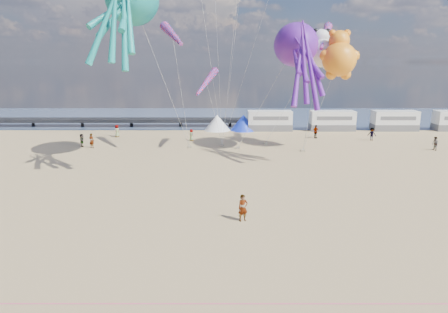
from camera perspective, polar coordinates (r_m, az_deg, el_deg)
ground at (r=22.68m, az=2.42°, el=-13.31°), size 120.00×120.00×0.00m
water at (r=75.94m, az=0.73°, el=5.65°), size 120.00×120.00×0.00m
pier at (r=70.32m, az=-22.70°, el=4.81°), size 60.00×3.00×0.50m
motorhome_0 at (r=61.26m, az=6.54°, el=5.12°), size 6.60×2.50×3.00m
motorhome_1 at (r=63.05m, az=15.18°, el=4.97°), size 6.60×2.50×3.00m
motorhome_2 at (r=66.16m, az=23.18°, el=4.73°), size 6.60×2.50×3.00m
tent_white at (r=60.93m, az=-0.99°, el=4.87°), size 4.00×4.00×2.40m
tent_blue at (r=60.99m, az=2.78°, el=4.86°), size 4.00×4.00×2.40m
rope_line at (r=18.34m, az=3.10°, el=-20.27°), size 34.00×0.03×0.03m
standing_person at (r=26.25m, az=2.72°, el=-7.35°), size 0.76×0.63×1.80m
beachgoer_0 at (r=53.04m, az=-4.68°, el=3.09°), size 0.65×0.67×1.54m
beachgoer_1 at (r=53.17m, az=27.93°, el=1.64°), size 0.68×0.89×1.63m
beachgoer_2 at (r=56.49m, az=20.37°, el=3.02°), size 1.03×0.94×1.73m
beachgoer_3 at (r=56.03m, az=12.95°, el=3.49°), size 1.36×1.19×1.82m
beachgoer_4 at (r=52.21m, az=-19.64°, el=2.21°), size 0.65×1.00×1.58m
beachgoer_5 at (r=50.91m, az=-18.38°, el=2.16°), size 1.74×1.10×1.80m
beachgoer_6 at (r=57.57m, az=-15.03°, el=3.56°), size 0.68×0.74×1.69m
sandbag_a at (r=48.60m, az=-4.95°, el=1.34°), size 0.50×0.35×0.22m
sandbag_b at (r=48.04m, az=1.96°, el=1.25°), size 0.50×0.35×0.22m
sandbag_c at (r=47.36m, az=11.18°, el=0.82°), size 0.50×0.35×0.22m
sandbag_d at (r=51.18m, az=6.00°, el=1.93°), size 0.50×0.35×0.22m
sandbag_e at (r=49.43m, az=-0.26°, el=1.60°), size 0.50×0.35×0.22m
kite_octopus_purple at (r=45.31m, az=10.21°, el=15.43°), size 7.49×10.63×11.17m
kite_panda at (r=48.46m, az=13.75°, el=14.16°), size 4.35×4.15×5.48m
kite_teddy_orange at (r=46.77m, az=16.15°, el=13.19°), size 4.53×4.27×6.38m
windsock_left at (r=44.99m, az=-7.39°, el=16.89°), size 3.56×6.25×6.34m
windsock_mid at (r=49.52m, az=14.22°, el=16.25°), size 3.23×6.72×6.78m
windsock_right at (r=46.71m, az=-2.52°, el=10.57°), size 3.02×5.29×5.39m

